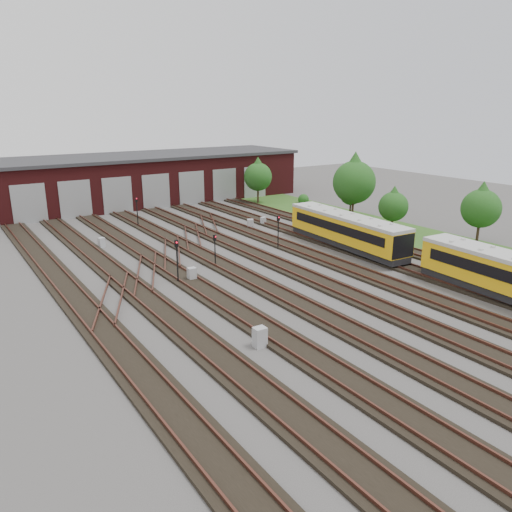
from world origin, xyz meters
TOP-DOWN VIEW (x-y plane):
  - ground at (0.00, 0.00)m, footprint 120.00×120.00m
  - track_network at (-0.17, 0.59)m, footprint 30.40×70.00m
  - maintenance_shed at (-0.01, 39.97)m, footprint 51.00×12.50m
  - grass_verge at (19.00, 10.00)m, footprint 8.00×55.00m
  - signal_mast_0 at (-6.79, 6.80)m, footprint 0.30×0.28m
  - signal_mast_1 at (-2.52, 8.82)m, footprint 0.28×0.26m
  - signal_mast_2 at (-2.75, 25.53)m, footprint 0.27×0.25m
  - signal_mast_3 at (4.85, 10.25)m, footprint 0.24×0.23m
  - relay_cabinet_0 at (-7.45, -4.97)m, footprint 0.69×0.58m
  - relay_cabinet_1 at (-8.48, 19.72)m, footprint 0.64×0.57m
  - relay_cabinet_2 at (-5.67, 6.77)m, footprint 0.62×0.53m
  - relay_cabinet_3 at (7.04, 18.31)m, footprint 0.77×0.72m
  - relay_cabinet_4 at (9.22, 19.05)m, footprint 0.54×0.46m
  - tree_0 at (16.00, 30.20)m, footprint 3.74×3.74m
  - tree_1 at (20.90, 17.55)m, footprint 2.77×2.77m
  - tree_2 at (18.57, 14.79)m, footprint 4.74×4.74m
  - tree_3 at (17.98, 8.46)m, footprint 2.99×2.99m
  - tree_4 at (21.70, 1.22)m, footprint 3.61×3.61m
  - bush_0 at (18.16, 1.77)m, footprint 1.57×1.57m
  - bush_1 at (17.05, 15.42)m, footprint 1.79×1.79m
  - bush_2 at (20.96, 26.56)m, footprint 1.47×1.47m

SIDE VIEW (x-z plane):
  - ground at x=0.00m, z-range 0.00..0.00m
  - grass_verge at x=19.00m, z-range 0.00..0.05m
  - track_network at x=-0.17m, z-range -0.06..0.27m
  - relay_cabinet_4 at x=9.22m, z-range 0.00..0.87m
  - relay_cabinet_1 at x=-8.48m, z-range 0.00..0.92m
  - relay_cabinet_2 at x=-5.67m, z-range 0.00..1.01m
  - relay_cabinet_3 at x=7.04m, z-range 0.00..1.03m
  - relay_cabinet_0 at x=-7.45m, z-range 0.00..1.14m
  - bush_2 at x=20.96m, z-range 0.00..1.47m
  - bush_0 at x=18.16m, z-range 0.00..1.57m
  - bush_1 at x=17.05m, z-range 0.00..1.79m
  - signal_mast_1 at x=-2.52m, z-range 0.39..3.06m
  - signal_mast_3 at x=4.85m, z-range 0.43..3.55m
  - signal_mast_2 at x=-2.75m, z-range 0.45..3.76m
  - signal_mast_0 at x=-6.79m, z-range 0.47..3.79m
  - tree_1 at x=20.90m, z-range 0.65..5.24m
  - tree_3 at x=17.98m, z-range 0.70..5.66m
  - maintenance_shed at x=-0.01m, z-range 0.03..6.38m
  - tree_4 at x=21.70m, z-range 0.85..6.84m
  - tree_0 at x=16.00m, z-range 0.88..7.08m
  - tree_2 at x=18.57m, z-range 1.12..8.98m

